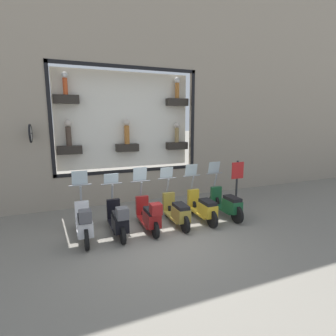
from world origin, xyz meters
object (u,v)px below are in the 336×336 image
Objects in this scene: scooter_olive_2 at (177,211)px; scooter_white_5 at (84,223)px; scooter_green_0 at (227,204)px; scooter_black_4 at (118,219)px; shop_sign_post at (237,184)px; scooter_yellow_1 at (203,207)px; scooter_red_3 at (149,215)px.

scooter_olive_2 is 2.59m from scooter_white_5.
scooter_green_0 is 3.46m from scooter_black_4.
shop_sign_post is at bearing -60.25° from scooter_green_0.
scooter_yellow_1 reaches higher than scooter_olive_2.
scooter_red_3 reaches higher than scooter_yellow_1.
shop_sign_post is at bearing -84.04° from scooter_black_4.
scooter_green_0 is 1.01× the size of scooter_olive_2.
scooter_white_5 is (0.01, 1.73, 0.02)m from scooter_red_3.
scooter_olive_2 is at bearing 98.63° from shop_sign_post.
shop_sign_post is at bearing -81.37° from scooter_olive_2.
scooter_green_0 reaches higher than scooter_red_3.
scooter_red_3 is 1.00× the size of scooter_black_4.
scooter_yellow_1 is at bearing 103.42° from shop_sign_post.
scooter_yellow_1 is at bearing 90.18° from scooter_green_0.
scooter_olive_2 is at bearing -87.70° from scooter_black_4.
scooter_green_0 is 0.86m from shop_sign_post.
scooter_white_5 is at bearing 90.93° from scooter_yellow_1.
scooter_green_0 is at bearing -88.40° from scooter_red_3.
shop_sign_post reaches higher than scooter_olive_2.
scooter_olive_2 is (-0.00, 0.86, -0.01)m from scooter_yellow_1.
scooter_yellow_1 is 1.60m from shop_sign_post.
scooter_red_3 is at bearing -89.82° from scooter_black_4.
scooter_black_4 is at bearing 92.30° from scooter_olive_2.
scooter_white_5 reaches higher than scooter_black_4.
scooter_green_0 reaches higher than scooter_black_4.
scooter_olive_2 is 1.00× the size of scooter_red_3.
scooter_white_5 reaches higher than scooter_red_3.
scooter_green_0 is at bearing 119.75° from shop_sign_post.
scooter_black_4 is 4.12m from shop_sign_post.
shop_sign_post reaches higher than scooter_black_4.
scooter_yellow_1 is 1.01× the size of scooter_black_4.
scooter_white_5 reaches higher than scooter_yellow_1.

